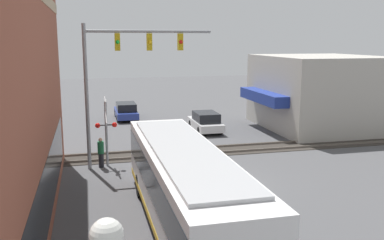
% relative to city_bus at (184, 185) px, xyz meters
% --- Properties ---
extents(ground_plane, '(120.00, 120.00, 0.00)m').
position_rel_city_bus_xyz_m(ground_plane, '(4.69, -2.80, -1.73)').
color(ground_plane, '#4C4C4F').
extents(shop_building, '(9.63, 9.47, 5.65)m').
position_rel_city_bus_xyz_m(shop_building, '(15.78, -14.39, 1.09)').
color(shop_building, '#B2ADA3').
rests_on(shop_building, ground).
extents(city_bus, '(12.15, 2.59, 3.12)m').
position_rel_city_bus_xyz_m(city_bus, '(0.00, 0.00, 0.00)').
color(city_bus, white).
rests_on(city_bus, ground).
extents(traffic_signal_gantry, '(0.42, 6.82, 7.70)m').
position_rel_city_bus_xyz_m(traffic_signal_gantry, '(8.67, 1.34, 3.91)').
color(traffic_signal_gantry, gray).
rests_on(traffic_signal_gantry, ground).
extents(crossing_signal, '(1.41, 1.18, 3.81)m').
position_rel_city_bus_xyz_m(crossing_signal, '(9.01, 2.32, 0.56)').
color(crossing_signal, gray).
rests_on(crossing_signal, ground).
extents(rail_track_near, '(2.60, 60.00, 0.15)m').
position_rel_city_bus_xyz_m(rail_track_near, '(10.69, -2.80, -1.70)').
color(rail_track_near, '#332D28').
rests_on(rail_track_near, ground).
extents(parked_car_white, '(4.34, 1.82, 1.48)m').
position_rel_city_bus_xyz_m(parked_car_white, '(16.46, -5.40, -1.05)').
color(parked_car_white, silver).
rests_on(parked_car_white, ground).
extents(parked_car_blue, '(4.47, 1.82, 1.45)m').
position_rel_city_bus_xyz_m(parked_car_blue, '(23.04, -0.00, -1.06)').
color(parked_car_blue, navy).
rests_on(parked_car_blue, ground).
extents(pedestrian_near_bus, '(0.34, 0.34, 1.65)m').
position_rel_city_bus_xyz_m(pedestrian_near_bus, '(-2.29, -1.71, -0.89)').
color(pedestrian_near_bus, black).
rests_on(pedestrian_near_bus, ground).
extents(pedestrian_at_crossing, '(0.34, 0.34, 1.65)m').
position_rel_city_bus_xyz_m(pedestrian_at_crossing, '(8.79, 2.66, -0.89)').
color(pedestrian_at_crossing, black).
rests_on(pedestrian_at_crossing, ground).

